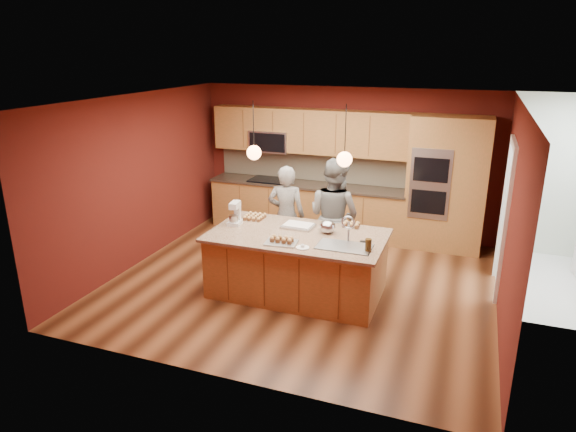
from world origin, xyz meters
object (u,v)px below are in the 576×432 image
at_px(stand_mixer, 235,215).
at_px(mixing_bowl, 328,227).
at_px(island, 298,263).
at_px(person_left, 286,216).
at_px(person_right, 334,216).

height_order(stand_mixer, mixing_bowl, stand_mixer).
bearing_deg(mixing_bowl, island, -152.98).
relative_size(island, mixing_bowl, 10.85).
height_order(island, person_left, person_left).
height_order(person_left, person_right, person_right).
xyz_separation_m(island, person_right, (0.25, 0.94, 0.44)).
bearing_deg(island, mixing_bowl, 27.02).
bearing_deg(stand_mixer, person_right, 26.20).
bearing_deg(person_right, stand_mixer, 56.31).
distance_m(person_left, stand_mixer, 1.01).
relative_size(person_left, stand_mixer, 4.83).
height_order(island, mixing_bowl, island).
relative_size(island, person_right, 1.35).
distance_m(person_left, person_right, 0.79).
distance_m(person_left, mixing_bowl, 1.18).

